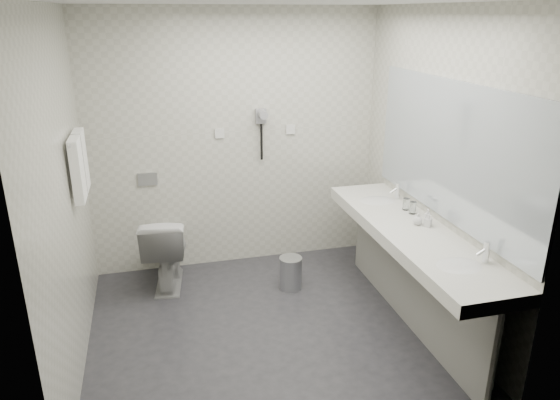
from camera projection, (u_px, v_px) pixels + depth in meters
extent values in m
plane|color=#28272C|center=(267.00, 328.00, 4.24)|extent=(2.80, 2.80, 0.00)
plane|color=silver|center=(264.00, 2.00, 3.38)|extent=(2.80, 2.80, 0.00)
plane|color=beige|center=(235.00, 142.00, 4.99)|extent=(2.80, 0.00, 2.80)
plane|color=beige|center=(323.00, 260.00, 2.63)|extent=(2.80, 0.00, 2.80)
plane|color=beige|center=(63.00, 199.00, 3.48)|extent=(0.00, 2.60, 2.60)
plane|color=beige|center=(436.00, 169.00, 4.14)|extent=(0.00, 2.60, 2.60)
cube|color=silver|center=(412.00, 234.00, 4.05)|extent=(0.55, 2.20, 0.10)
cube|color=gray|center=(410.00, 282.00, 4.20)|extent=(0.03, 2.15, 0.75)
cylinder|color=silver|center=(493.00, 360.00, 3.26)|extent=(0.06, 0.06, 0.75)
cylinder|color=silver|center=(363.00, 232.00, 5.15)|extent=(0.06, 0.06, 0.75)
cube|color=#B2BCC6|center=(451.00, 151.00, 3.89)|extent=(0.02, 2.20, 1.05)
ellipsoid|color=silver|center=(459.00, 267.00, 3.44)|extent=(0.40, 0.31, 0.05)
ellipsoid|color=silver|center=(377.00, 202.00, 4.63)|extent=(0.40, 0.31, 0.05)
cylinder|color=silver|center=(486.00, 252.00, 3.46)|extent=(0.04, 0.04, 0.15)
cylinder|color=silver|center=(398.00, 191.00, 4.64)|extent=(0.04, 0.04, 0.15)
imported|color=white|center=(429.00, 221.00, 4.04)|extent=(0.06, 0.06, 0.10)
imported|color=white|center=(418.00, 219.00, 4.09)|extent=(0.10, 0.10, 0.10)
imported|color=white|center=(427.00, 217.00, 4.08)|extent=(0.06, 0.06, 0.13)
cylinder|color=silver|center=(413.00, 208.00, 4.31)|extent=(0.07, 0.07, 0.10)
cylinder|color=silver|center=(406.00, 204.00, 4.39)|extent=(0.07, 0.07, 0.10)
imported|color=silver|center=(166.00, 250.00, 4.81)|extent=(0.49, 0.75, 0.71)
cube|color=#B2B5BA|center=(148.00, 179.00, 4.88)|extent=(0.18, 0.02, 0.12)
cylinder|color=#B2B5BA|center=(291.00, 274.00, 4.81)|extent=(0.26, 0.26, 0.30)
cylinder|color=#B2B5BA|center=(291.00, 258.00, 4.75)|extent=(0.21, 0.21, 0.02)
cylinder|color=silver|center=(74.00, 137.00, 3.89)|extent=(0.02, 0.62, 0.02)
cube|color=white|center=(77.00, 170.00, 3.84)|extent=(0.07, 0.24, 0.48)
cube|color=white|center=(81.00, 160.00, 4.10)|extent=(0.07, 0.24, 0.48)
cube|color=gray|center=(261.00, 116.00, 4.94)|extent=(0.10, 0.04, 0.14)
cylinder|color=gray|center=(262.00, 114.00, 4.87)|extent=(0.08, 0.14, 0.08)
cylinder|color=black|center=(262.00, 142.00, 5.01)|extent=(0.02, 0.02, 0.35)
cube|color=silver|center=(220.00, 133.00, 4.91)|extent=(0.09, 0.02, 0.09)
cube|color=silver|center=(290.00, 130.00, 5.08)|extent=(0.09, 0.02, 0.09)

